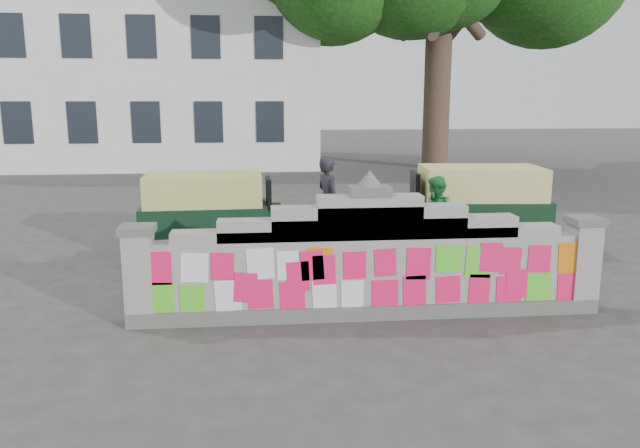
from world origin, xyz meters
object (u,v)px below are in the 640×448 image
object	(u,v)px
pedestrian	(435,218)
rickshaw_left	(209,212)
cyclist_bike	(328,233)
rickshaw_right	(476,206)
cyclist_rider	(328,215)

from	to	relation	value
pedestrian	rickshaw_left	world-z (taller)	pedestrian
cyclist_bike	rickshaw_right	distance (m)	3.10
rickshaw_right	pedestrian	bearing A→B (deg)	43.27
cyclist_bike	cyclist_rider	xyz separation A→B (m)	(0.00, 0.00, 0.34)
cyclist_rider	rickshaw_right	size ratio (longest dim) A/B	0.56
pedestrian	rickshaw_right	distance (m)	1.36
pedestrian	rickshaw_right	xyz separation A→B (m)	(1.07, 0.85, 0.06)
rickshaw_right	rickshaw_left	bearing A→B (deg)	3.21
pedestrian	rickshaw_left	size ratio (longest dim) A/B	0.56
rickshaw_left	rickshaw_right	distance (m)	5.24
pedestrian	cyclist_rider	bearing A→B (deg)	-91.53
cyclist_bike	rickshaw_left	xyz separation A→B (m)	(-2.23, 0.78, 0.30)
pedestrian	cyclist_bike	bearing A→B (deg)	-91.53
cyclist_bike	rickshaw_right	xyz separation A→B (m)	(3.01, 0.64, 0.35)
cyclist_bike	rickshaw_left	distance (m)	2.38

